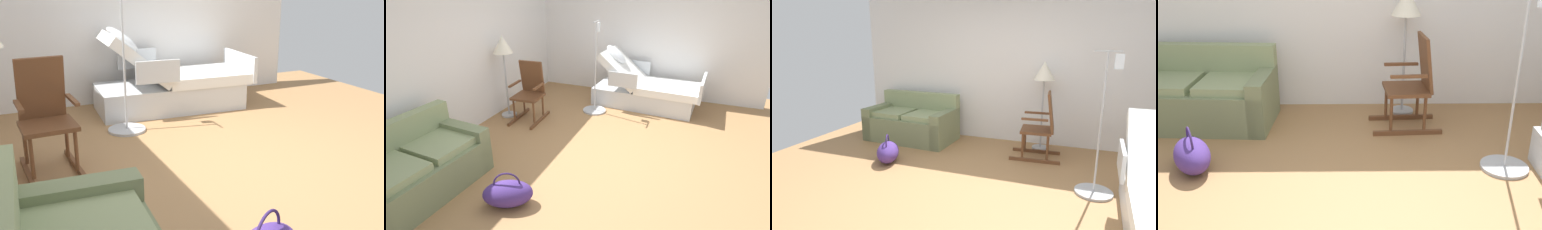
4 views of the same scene
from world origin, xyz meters
TOP-DOWN VIEW (x-y plane):
  - ground_plane at (0.00, 0.00)m, footprint 6.92×6.92m
  - couch at (-1.67, 1.77)m, footprint 1.65×0.94m
  - rocking_chair at (0.70, 1.61)m, footprint 0.79×0.53m
  - floor_lamp at (0.65, 2.06)m, footprint 0.34×0.34m
  - duffel_bag at (-1.46, 0.65)m, footprint 0.54×0.64m
  - iv_pole at (1.46, 0.64)m, footprint 0.44×0.44m

SIDE VIEW (x-z plane):
  - ground_plane at x=0.00m, z-range 0.00..0.00m
  - duffel_bag at x=-1.46m, z-range -0.06..0.37m
  - iv_pole at x=1.46m, z-range -0.59..1.09m
  - couch at x=-1.67m, z-range -0.12..0.73m
  - rocking_chair at x=0.70m, z-range -0.02..1.03m
  - floor_lamp at x=0.65m, z-range 0.49..1.97m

